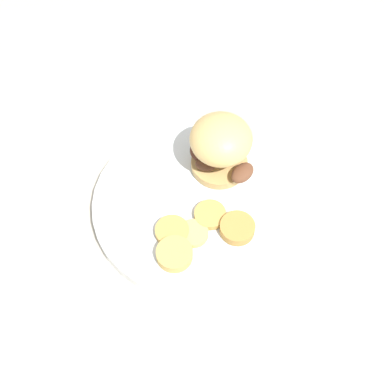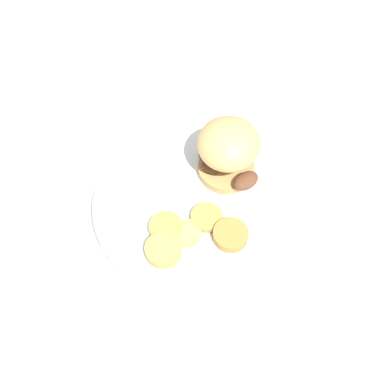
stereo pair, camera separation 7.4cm
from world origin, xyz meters
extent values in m
plane|color=#B2A899|center=(0.00, 0.00, 0.00)|extent=(4.00, 4.00, 0.00)
cylinder|color=white|center=(0.00, 0.00, 0.01)|extent=(0.30, 0.30, 0.02)
torus|color=white|center=(0.00, 0.00, 0.02)|extent=(0.30, 0.30, 0.01)
cylinder|color=tan|center=(-0.05, 0.06, 0.03)|extent=(0.09, 0.09, 0.01)
ellipsoid|color=#4C281E|center=(-0.07, 0.03, 0.05)|extent=(0.04, 0.03, 0.02)
ellipsoid|color=#563323|center=(-0.04, 0.03, 0.05)|extent=(0.03, 0.04, 0.02)
ellipsoid|color=#4C281E|center=(-0.06, 0.08, 0.05)|extent=(0.05, 0.05, 0.02)
ellipsoid|color=#4C281E|center=(-0.07, 0.03, 0.05)|extent=(0.03, 0.03, 0.02)
ellipsoid|color=#4C281E|center=(-0.09, 0.08, 0.05)|extent=(0.04, 0.04, 0.02)
ellipsoid|color=brown|center=(-0.06, 0.08, 0.05)|extent=(0.06, 0.07, 0.02)
ellipsoid|color=brown|center=(-0.01, 0.08, 0.05)|extent=(0.05, 0.05, 0.02)
ellipsoid|color=#DBB26B|center=(-0.05, 0.06, 0.09)|extent=(0.09, 0.09, 0.06)
cylinder|color=#BC8942|center=(0.07, 0.05, 0.03)|extent=(0.05, 0.05, 0.02)
cylinder|color=tan|center=(0.03, 0.02, 0.03)|extent=(0.05, 0.05, 0.01)
cylinder|color=#DBB766|center=(0.06, -0.01, 0.03)|extent=(0.04, 0.04, 0.01)
cylinder|color=tan|center=(0.08, -0.05, 0.03)|extent=(0.05, 0.05, 0.02)
cylinder|color=tan|center=(0.05, -0.04, 0.03)|extent=(0.05, 0.05, 0.01)
cube|color=silver|center=(-0.26, -0.14, 0.00)|extent=(0.07, 0.12, 0.00)
cube|color=silver|center=(-0.22, -0.22, 0.00)|extent=(0.04, 0.06, 0.00)
camera|label=1|loc=(0.40, -0.10, 0.72)|focal=50.00mm
camera|label=2|loc=(0.41, -0.02, 0.72)|focal=50.00mm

